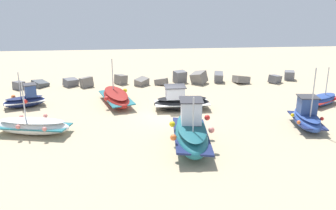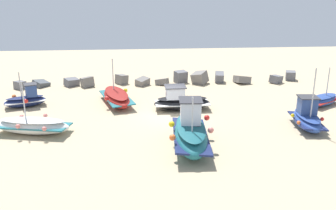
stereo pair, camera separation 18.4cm
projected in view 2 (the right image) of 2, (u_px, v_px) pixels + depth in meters
ground_plane at (168, 114)px, 26.57m from camera, size 58.80×58.80×0.00m
fishing_boat_0 at (191, 132)px, 20.86m from camera, size 2.68×5.62×3.33m
fishing_boat_1 at (33, 125)px, 22.93m from camera, size 4.98×2.76×3.38m
fishing_boat_2 at (116, 97)px, 28.75m from camera, size 3.08×5.31×3.47m
fishing_boat_3 at (181, 101)px, 27.36m from camera, size 4.18×2.14×1.84m
fishing_boat_4 at (307, 118)px, 23.81m from camera, size 2.11×3.70×4.12m
fishing_boat_5 at (323, 100)px, 28.48m from camera, size 3.46×2.85×2.95m
fishing_boat_6 at (26, 99)px, 28.08m from camera, size 3.32×2.30×2.77m
breakwater_rocks at (171, 80)px, 34.74m from camera, size 26.80×2.36×1.47m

